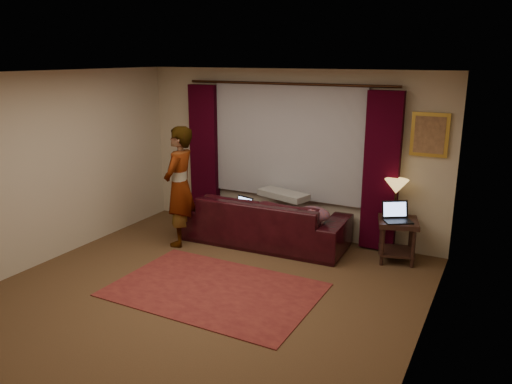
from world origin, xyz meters
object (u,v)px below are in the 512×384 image
at_px(laptop_table, 398,213).
at_px(sofa, 266,211).
at_px(person, 180,187).
at_px(end_table, 397,240).
at_px(tiffany_lamp, 395,198).
at_px(laptop_sofa, 240,206).

bearing_deg(laptop_table, sofa, 151.79).
xyz_separation_m(laptop_table, person, (-3.07, -0.74, 0.17)).
xyz_separation_m(end_table, laptop_table, (0.01, -0.09, 0.43)).
relative_size(tiffany_lamp, laptop_table, 1.35).
bearing_deg(end_table, person, -164.74).
height_order(sofa, laptop_table, sofa).
height_order(laptop_sofa, tiffany_lamp, tiffany_lamp).
height_order(end_table, laptop_table, laptop_table).
bearing_deg(laptop_sofa, laptop_table, 24.06).
xyz_separation_m(sofa, tiffany_lamp, (1.85, 0.35, 0.37)).
relative_size(sofa, laptop_table, 6.35).
distance_m(laptop_table, person, 3.16).
distance_m(sofa, end_table, 1.96).
bearing_deg(person, sofa, 110.44).
bearing_deg(sofa, laptop_table, -179.04).
height_order(sofa, person, person).
xyz_separation_m(laptop_sofa, tiffany_lamp, (2.16, 0.59, 0.26)).
bearing_deg(laptop_table, tiffany_lamp, 81.17).
relative_size(end_table, tiffany_lamp, 1.15).
bearing_deg(sofa, tiffany_lamp, -171.74).
distance_m(laptop_sofa, laptop_table, 2.29).
relative_size(sofa, end_table, 4.10).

